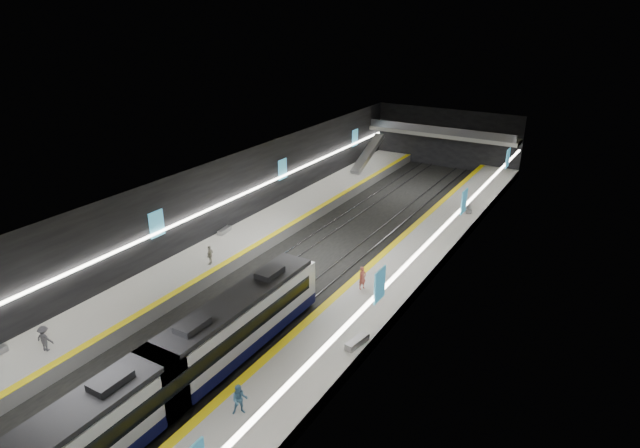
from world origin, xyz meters
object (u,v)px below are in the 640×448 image
Objects in this scene: bench_right_far at (468,209)px; passenger_right_b at (240,400)px; escalator at (368,154)px; bench_left_far at (224,231)px; bench_right_near at (357,342)px; passenger_right_a at (362,278)px; passenger_left_a at (210,255)px; train at (159,381)px; passenger_left_b at (45,339)px.

passenger_right_b is (-1.61, -35.65, 0.64)m from bench_right_far.
escalator is 3.97× the size of bench_right_far.
bench_right_near reaches higher than bench_left_far.
passenger_right_a reaches higher than passenger_left_a.
escalator is at bearing 129.73° from bench_right_far.
train is 16.93× the size of passenger_left_a.
passenger_left_b is (-0.71, -14.34, 0.03)m from passenger_left_a.
train is 12.14m from bench_right_near.
bench_left_far is 25.12m from bench_right_far.
bench_right_near is (6.95, 9.91, -0.96)m from train.
passenger_right_b reaches higher than bench_left_far.
passenger_right_a is (15.97, -2.95, 0.68)m from bench_left_far.
train is at bearing -77.72° from escalator.
escalator is 46.44m from passenger_left_b.
train is at bearing 15.18° from passenger_left_a.
passenger_left_b is (-13.39, -17.05, -0.04)m from passenger_right_a.
bench_right_near is 8.96m from passenger_right_b.
bench_right_near is at bearing 58.91° from passenger_left_a.
bench_right_far reaches higher than bench_right_near.
passenger_right_b is at bearing -55.99° from bench_left_far.
passenger_right_a is (-2.09, -20.42, 0.65)m from bench_right_far.
bench_right_near is 16.15m from passenger_left_a.
passenger_left_b is at bearing 148.14° from passenger_right_b.
bench_left_far is 1.05× the size of passenger_left_a.
passenger_left_a is (-13.15, 12.52, -0.05)m from passenger_right_b.
train is 14.37× the size of bench_right_near.
escalator reaches higher than bench_left_far.
bench_left_far is 0.89× the size of bench_right_near.
train reaches higher than passenger_left_a.
train is 17.03m from passenger_right_a.
passenger_right_a is 1.02× the size of passenger_right_b.
bench_left_far is (-2.00, -26.43, -1.69)m from escalator.
passenger_right_a is 15.24m from passenger_right_b.
passenger_right_a is 21.68m from passenger_left_b.
passenger_right_a is (3.97, 16.56, -0.30)m from train.
bench_right_far is (18.06, 17.47, 0.03)m from bench_left_far.
train is at bearing -169.43° from passenger_right_a.
passenger_left_a is at bearing 122.15° from train.
passenger_left_b reaches higher than bench_right_near.
passenger_right_a is at bearing 76.52° from train.
bench_right_far is at bearing 48.07° from passenger_right_b.
passenger_left_a is (1.29, -32.09, -1.07)m from escalator.
passenger_left_b is (2.58, -20.00, 0.65)m from bench_left_far.
bench_right_near is 19.40m from passenger_left_b.
passenger_left_b is at bearing -89.28° from escalator.
escalator is 32.13m from passenger_left_a.
passenger_left_a is (-14.76, -23.13, 0.59)m from bench_right_far.
passenger_left_a is at bearing -67.92° from bench_left_far.
bench_left_far is at bearing 162.57° from bench_right_near.
passenger_left_a reaches higher than bench_right_far.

